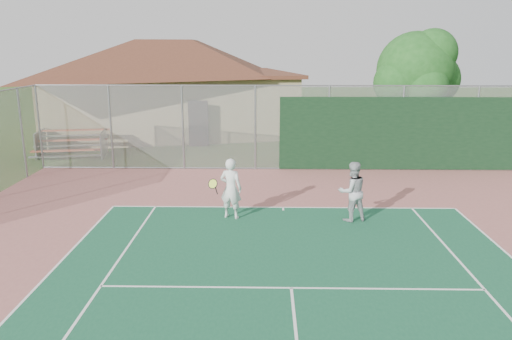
{
  "coord_description": "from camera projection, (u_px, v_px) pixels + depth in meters",
  "views": [
    {
      "loc": [
        -0.56,
        -3.36,
        5.06
      ],
      "look_at": [
        -0.85,
        10.92,
        1.49
      ],
      "focal_mm": 35.0,
      "sensor_mm": 36.0,
      "label": 1
    }
  ],
  "objects": [
    {
      "name": "back_fence",
      "position": [
        331.0,
        131.0,
        20.5
      ],
      "size": [
        20.08,
        0.11,
        3.53
      ],
      "color": "gray",
      "rests_on": "ground"
    },
    {
      "name": "bleachers",
      "position": [
        72.0,
        143.0,
        23.4
      ],
      "size": [
        3.41,
        2.29,
        1.18
      ],
      "rotation": [
        0.0,
        0.0,
        0.17
      ],
      "color": "#B94D2A",
      "rests_on": "ground"
    },
    {
      "name": "tree",
      "position": [
        417.0,
        73.0,
        23.03
      ],
      "size": [
        4.18,
        3.96,
        5.83
      ],
      "color": "#372314",
      "rests_on": "ground"
    },
    {
      "name": "player_grey_back",
      "position": [
        352.0,
        192.0,
        14.61
      ],
      "size": [
        1.02,
        0.89,
        1.78
      ],
      "rotation": [
        0.0,
        0.0,
        3.43
      ],
      "color": "#A8ABAD",
      "rests_on": "ground"
    },
    {
      "name": "player_white_front",
      "position": [
        231.0,
        189.0,
        14.83
      ],
      "size": [
        1.09,
        0.8,
        1.83
      ],
      "rotation": [
        0.0,
        0.0,
        2.84
      ],
      "color": "silver",
      "rests_on": "ground"
    },
    {
      "name": "clubhouse",
      "position": [
        170.0,
        77.0,
        29.43
      ],
      "size": [
        16.75,
        13.1,
        6.41
      ],
      "rotation": [
        0.0,
        0.0,
        0.24
      ],
      "color": "tan",
      "rests_on": "ground"
    }
  ]
}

